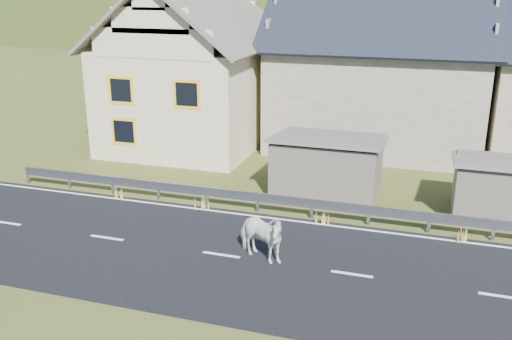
% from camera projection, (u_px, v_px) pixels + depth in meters
% --- Properties ---
extents(ground, '(160.00, 160.00, 0.00)m').
position_uv_depth(ground, '(352.00, 275.00, 16.32)').
color(ground, '#3C421B').
rests_on(ground, ground).
extents(road, '(60.00, 7.00, 0.04)m').
position_uv_depth(road, '(352.00, 275.00, 16.32)').
color(road, black).
rests_on(road, ground).
extents(lane_markings, '(60.00, 6.60, 0.01)m').
position_uv_depth(lane_markings, '(352.00, 274.00, 16.31)').
color(lane_markings, silver).
rests_on(lane_markings, road).
extents(guardrail, '(28.10, 0.09, 0.75)m').
position_uv_depth(guardrail, '(369.00, 210.00, 19.47)').
color(guardrail, '#93969B').
rests_on(guardrail, ground).
extents(shed_left, '(4.30, 3.30, 2.40)m').
position_uv_depth(shed_left, '(327.00, 166.00, 22.43)').
color(shed_left, '#706556').
rests_on(shed_left, ground).
extents(shed_right, '(3.80, 2.90, 2.20)m').
position_uv_depth(shed_right, '(506.00, 190.00, 20.13)').
color(shed_right, '#706556').
rests_on(shed_right, ground).
extents(house_cream, '(7.80, 9.80, 8.30)m').
position_uv_depth(house_cream, '(194.00, 58.00, 28.68)').
color(house_cream, beige).
rests_on(house_cream, ground).
extents(house_stone_a, '(10.80, 9.80, 8.90)m').
position_uv_depth(house_stone_a, '(382.00, 52.00, 28.71)').
color(house_stone_a, tan).
rests_on(house_stone_a, ground).
extents(mountain, '(440.00, 280.00, 260.00)m').
position_uv_depth(mountain, '(448.00, 72.00, 183.93)').
color(mountain, '#20320D').
rests_on(mountain, ground).
extents(horse, '(1.54, 2.05, 1.58)m').
position_uv_depth(horse, '(260.00, 236.00, 16.92)').
color(horse, white).
rests_on(horse, road).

